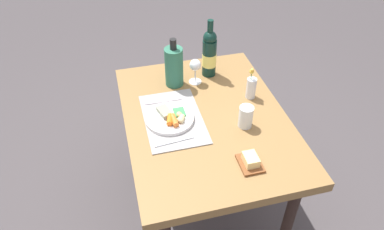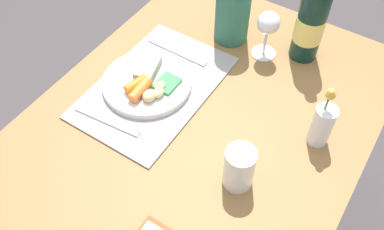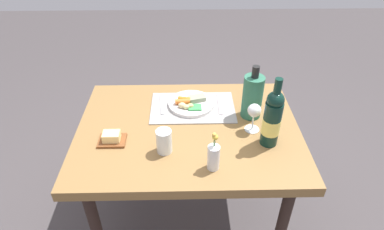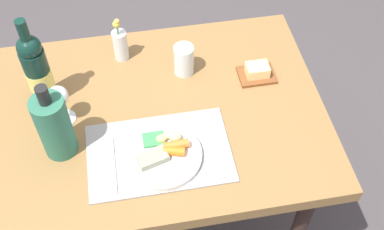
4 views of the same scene
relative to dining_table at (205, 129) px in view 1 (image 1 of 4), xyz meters
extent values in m
plane|color=#443F40|center=(0.00, 0.00, -0.67)|extent=(8.00, 8.00, 0.00)
cube|color=olive|center=(0.00, 0.00, 0.06)|extent=(1.12, 0.84, 0.05)
cylinder|color=#2F211C|center=(-0.46, -0.32, -0.32)|extent=(0.06, 0.06, 0.70)
cylinder|color=#2F211C|center=(-0.46, 0.32, -0.32)|extent=(0.06, 0.06, 0.70)
cylinder|color=#2F211C|center=(0.46, 0.32, -0.32)|extent=(0.06, 0.06, 0.70)
cube|color=gray|center=(-0.03, -0.17, 0.09)|extent=(0.46, 0.30, 0.01)
cylinder|color=white|center=(-0.02, -0.19, 0.10)|extent=(0.25, 0.25, 0.02)
cube|color=gray|center=(-0.05, -0.21, 0.12)|extent=(0.10, 0.08, 0.02)
cylinder|color=orange|center=(0.02, -0.19, 0.12)|extent=(0.07, 0.05, 0.03)
cylinder|color=orange|center=(0.03, -0.17, 0.12)|extent=(0.08, 0.03, 0.03)
ellipsoid|color=#DABF70|center=(-0.01, -0.14, 0.12)|extent=(0.03, 0.03, 0.02)
ellipsoid|color=#C7C47F|center=(0.01, -0.13, 0.12)|extent=(0.04, 0.03, 0.02)
ellipsoid|color=#D1B980|center=(0.03, -0.14, 0.12)|extent=(0.04, 0.03, 0.03)
cube|color=#3A974E|center=(-0.04, -0.13, 0.11)|extent=(0.07, 0.06, 0.01)
cube|color=silver|center=(-0.18, -0.19, 0.09)|extent=(0.02, 0.20, 0.00)
cube|color=silver|center=(0.14, -0.20, 0.09)|extent=(0.04, 0.20, 0.00)
cylinder|color=silver|center=(0.11, 0.17, 0.14)|extent=(0.07, 0.07, 0.12)
cylinder|color=silver|center=(0.11, 0.17, 0.12)|extent=(0.07, 0.07, 0.06)
cylinder|color=#2C684F|center=(-0.33, -0.09, 0.20)|extent=(0.10, 0.10, 0.23)
cylinder|color=black|center=(-0.33, -0.09, 0.35)|extent=(0.04, 0.04, 0.06)
cube|color=brown|center=(0.37, 0.10, 0.09)|extent=(0.13, 0.10, 0.01)
cube|color=#F9D887|center=(0.37, 0.10, 0.12)|extent=(0.08, 0.06, 0.04)
cylinder|color=white|center=(-0.32, 0.03, 0.09)|extent=(0.07, 0.07, 0.00)
cylinder|color=white|center=(-0.32, 0.03, 0.13)|extent=(0.01, 0.01, 0.08)
sphere|color=white|center=(-0.32, 0.03, 0.20)|extent=(0.07, 0.07, 0.07)
cylinder|color=silver|center=(-0.10, 0.29, 0.14)|extent=(0.05, 0.05, 0.12)
cylinder|color=#3F7233|center=(-0.10, 0.28, 0.17)|extent=(0.00, 0.00, 0.18)
sphere|color=#F7BA48|center=(-0.10, 0.28, 0.26)|extent=(0.02, 0.02, 0.02)
cylinder|color=#3F7233|center=(-0.11, 0.28, 0.17)|extent=(0.00, 0.00, 0.17)
sphere|color=yellow|center=(-0.11, 0.28, 0.25)|extent=(0.03, 0.03, 0.03)
cylinder|color=#0F2D25|center=(-0.38, 0.13, 0.20)|extent=(0.08, 0.08, 0.23)
sphere|color=#0F2D25|center=(-0.38, 0.13, 0.33)|extent=(0.08, 0.08, 0.08)
cylinder|color=#0F2D25|center=(-0.38, 0.13, 0.39)|extent=(0.03, 0.03, 0.10)
cylinder|color=#F1E06A|center=(-0.38, 0.13, 0.19)|extent=(0.08, 0.08, 0.08)
camera|label=1|loc=(1.37, -0.42, 1.32)|focal=33.90mm
camera|label=2|loc=(0.60, 0.36, 0.98)|focal=39.88mm
camera|label=3|loc=(0.01, 1.31, 1.13)|focal=30.94mm
camera|label=4|loc=(-0.08, -1.05, 1.37)|focal=45.61mm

